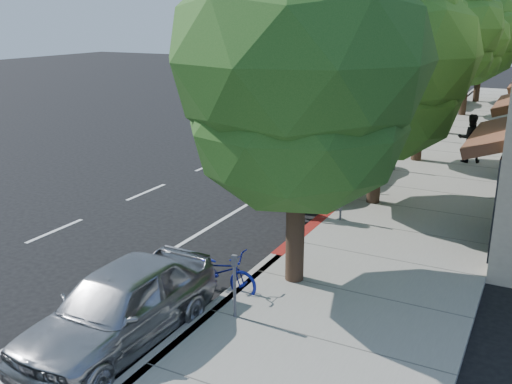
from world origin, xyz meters
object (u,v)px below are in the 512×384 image
Objects in this scene: street_tree_3 at (453,31)px; street_tree_5 at (483,35)px; street_tree_4 at (470,40)px; near_car_a at (119,306)px; dark_sedan at (371,131)px; street_tree_0 at (299,64)px; street_tree_2 at (425,55)px; bicycle at (219,270)px; pedestrian at (470,138)px; cyclist at (298,188)px; silver_suv at (317,159)px; dark_suv_far at (447,94)px; street_tree_1 at (382,57)px; white_pickup at (403,105)px.

street_tree_3 reaches higher than street_tree_5.
near_car_a is (-1.84, -27.50, -3.57)m from street_tree_4.
street_tree_0 is at bearing -81.24° from dark_sedan.
street_tree_2 reaches higher than bicycle.
pedestrian is at bearing -80.74° from street_tree_4.
cyclist is 3.72m from silver_suv.
street_tree_5 is at bearing 80.15° from dark_sedan.
street_tree_0 is at bearing -157.06° from cyclist.
silver_suv is 1.27× the size of dark_suv_far.
silver_suv is (-2.45, 1.50, -3.59)m from street_tree_1.
bicycle is 0.29× the size of silver_suv.
street_tree_1 is at bearing -7.90° from bicycle.
cyclist is at bearing -101.15° from street_tree_2.
street_tree_3 is at bearing 90.00° from street_tree_1.
white_pickup is at bearing 4.43° from cyclist.
pedestrian reaches higher than near_car_a.
white_pickup is 3.17× the size of pedestrian.
dark_sedan is 13.46m from dark_suv_far.
street_tree_2 is 3.59× the size of cyclist.
bicycle is 0.98× the size of pedestrian.
dark_sedan is 7.41m from white_pickup.
cyclist reaches higher than silver_suv.
bicycle is at bearing -86.77° from dark_sedan.
street_tree_3 is 4.20× the size of pedestrian.
street_tree_0 is 5.62m from near_car_a.
silver_suv reaches higher than dark_sedan.
street_tree_0 is at bearing -78.86° from white_pickup.
street_tree_0 reaches higher than white_pickup.
dark_sedan is (-1.15, 15.04, 0.24)m from bicycle.
street_tree_0 is at bearing -49.81° from bicycle.
street_tree_3 is 6.01m from white_pickup.
street_tree_3 reaches higher than street_tree_4.
street_tree_1 is at bearing 80.42° from near_car_a.
dark_sedan is (-0.85, 10.16, -0.21)m from cyclist.
street_tree_5 is at bearing 88.23° from near_car_a.
street_tree_5 is 33.75m from near_car_a.
street_tree_4 is 5.12m from white_pickup.
bicycle is 0.43× the size of near_car_a.
street_tree_4 reaches higher than dark_sedan.
white_pickup is at bearing 91.58° from dark_sedan.
street_tree_0 is 30.00m from street_tree_5.
street_tree_5 is 4.01× the size of bicycle.
dark_suv_far is at bearing 0.26° from cyclist.
street_tree_3 is at bearing 57.17° from dark_sedan.
street_tree_0 reaches higher than street_tree_2.
street_tree_5 is at bearing 90.00° from street_tree_2.
street_tree_2 is 3.65× the size of bicycle.
white_pickup is at bearing -137.45° from street_tree_4.
silver_suv is at bearing 29.49° from pedestrian.
cyclist is at bearing 112.41° from street_tree_0.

